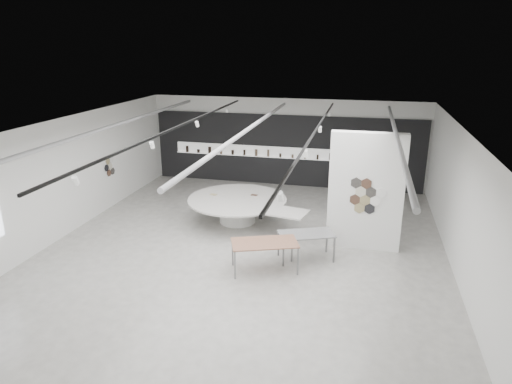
% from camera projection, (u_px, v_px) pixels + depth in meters
% --- Properties ---
extents(room, '(12.02, 14.02, 3.82)m').
position_uv_depth(room, '(241.00, 184.00, 13.41)').
color(room, '#AFACA5').
rests_on(room, ground).
extents(back_wall_display, '(11.80, 0.27, 3.10)m').
position_uv_depth(back_wall_display, '(283.00, 151.00, 19.98)').
color(back_wall_display, black).
rests_on(back_wall_display, ground).
extents(partition_column, '(2.20, 0.38, 3.60)m').
position_uv_depth(partition_column, '(366.00, 192.00, 13.62)').
color(partition_column, white).
rests_on(partition_column, ground).
extents(display_island, '(4.67, 4.08, 0.89)m').
position_uv_depth(display_island, '(239.00, 207.00, 15.95)').
color(display_island, white).
rests_on(display_island, ground).
extents(sample_table_wood, '(2.00, 1.48, 0.84)m').
position_uv_depth(sample_table_wood, '(265.00, 244.00, 12.50)').
color(sample_table_wood, '#8D5E49').
rests_on(sample_table_wood, ground).
extents(sample_table_stone, '(1.76, 1.33, 0.81)m').
position_uv_depth(sample_table_stone, '(306.00, 236.00, 13.17)').
color(sample_table_stone, gray).
rests_on(sample_table_stone, ground).
extents(kitchen_counter, '(1.78, 0.83, 1.35)m').
position_uv_depth(kitchen_counter, '(361.00, 181.00, 19.17)').
color(kitchen_counter, white).
rests_on(kitchen_counter, ground).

